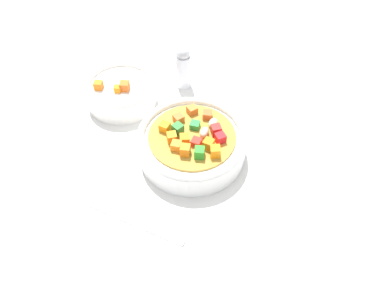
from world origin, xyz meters
The scene contains 5 objects.
ground_plane centered at (0.00, 0.00, -1.00)cm, with size 140.00×140.00×2.00cm, color silver.
soup_bowl_main centered at (0.02, -0.01, 2.59)cm, with size 16.30×16.30×5.88cm.
spoon centered at (1.00, -14.69, 0.39)cm, with size 23.59×5.42×0.79cm.
side_bowl_small centered at (-14.87, 8.42, 2.27)cm, with size 11.99×11.99×5.09cm.
pepper_shaker centered at (-5.73, 15.44, 4.08)cm, with size 2.69×2.69×8.19cm.
Camera 1 is at (9.65, -36.04, 45.44)cm, focal length 35.42 mm.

